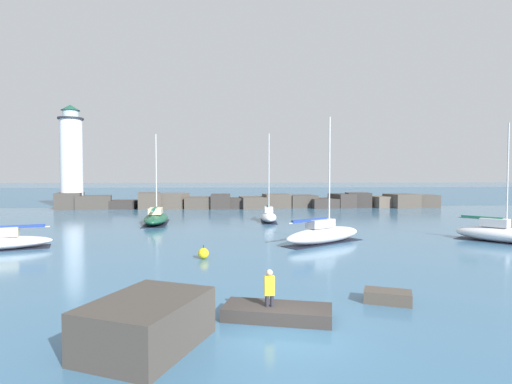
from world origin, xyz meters
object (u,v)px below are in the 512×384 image
object	(u,v)px
sailboat_moored_4	(499,233)
mooring_buoy_orange_near	(203,253)
sailboat_moored_0	(269,216)
sailboat_moored_2	(324,234)
lighthouse	(71,163)
person_on_rocks	(269,291)
sailboat_moored_3	(156,218)

from	to	relation	value
sailboat_moored_4	mooring_buoy_orange_near	xyz separation A→B (m)	(-22.76, -4.86, -0.35)
sailboat_moored_0	sailboat_moored_2	bearing A→B (deg)	-79.48
lighthouse	sailboat_moored_2	size ratio (longest dim) A/B	1.68
lighthouse	sailboat_moored_2	world-z (taller)	lighthouse
sailboat_moored_4	person_on_rocks	size ratio (longest dim) A/B	5.09
sailboat_moored_0	sailboat_moored_3	bearing A→B (deg)	-174.36
sailboat_moored_0	sailboat_moored_3	size ratio (longest dim) A/B	1.02
lighthouse	sailboat_moored_4	xyz separation A→B (m)	(45.99, -35.18, -6.56)
sailboat_moored_2	sailboat_moored_3	size ratio (longest dim) A/B	1.00
sailboat_moored_2	sailboat_moored_3	xyz separation A→B (m)	(-15.20, 13.68, -0.07)
lighthouse	sailboat_moored_0	distance (m)	36.08
mooring_buoy_orange_near	person_on_rocks	distance (m)	11.25
sailboat_moored_0	person_on_rocks	xyz separation A→B (m)	(-3.07, -30.93, 0.39)
lighthouse	sailboat_moored_0	xyz separation A→B (m)	(29.35, -19.91, -6.61)
sailboat_moored_4	mooring_buoy_orange_near	distance (m)	23.28
sailboat_moored_3	mooring_buoy_orange_near	bearing A→B (deg)	-71.51
sailboat_moored_3	sailboat_moored_4	size ratio (longest dim) A/B	1.05
sailboat_moored_2	mooring_buoy_orange_near	size ratio (longest dim) A/B	11.10
sailboat_moored_3	mooring_buoy_orange_near	world-z (taller)	sailboat_moored_3
sailboat_moored_0	sailboat_moored_3	xyz separation A→B (m)	(-12.44, -1.23, 0.01)
lighthouse	person_on_rocks	bearing A→B (deg)	-62.67
sailboat_moored_2	lighthouse	bearing A→B (deg)	132.69
sailboat_moored_0	lighthouse	bearing A→B (deg)	145.84
sailboat_moored_4	person_on_rocks	bearing A→B (deg)	-141.53
sailboat_moored_2	sailboat_moored_3	distance (m)	20.45
sailboat_moored_0	sailboat_moored_4	size ratio (longest dim) A/B	1.07
sailboat_moored_2	person_on_rocks	size ratio (longest dim) A/B	5.35
lighthouse	mooring_buoy_orange_near	world-z (taller)	lighthouse
lighthouse	sailboat_moored_3	size ratio (longest dim) A/B	1.68
sailboat_moored_4	sailboat_moored_0	bearing A→B (deg)	137.47
sailboat_moored_3	sailboat_moored_0	bearing A→B (deg)	5.64
sailboat_moored_0	sailboat_moored_4	world-z (taller)	sailboat_moored_0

